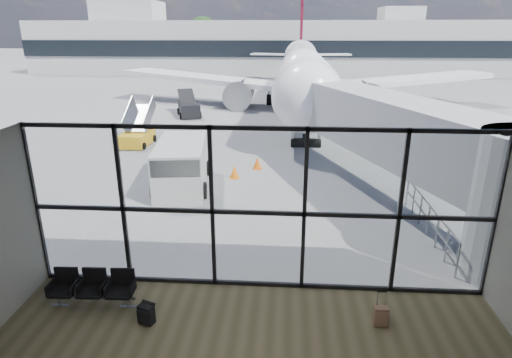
# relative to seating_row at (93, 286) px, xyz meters

# --- Properties ---
(ground) EXTENTS (220.00, 220.00, 0.00)m
(ground) POSITION_rel_seating_row_xyz_m (4.14, 41.12, -0.53)
(ground) COLOR slate
(ground) RESTS_ON ground
(lounge_shell) EXTENTS (12.02, 8.01, 4.51)m
(lounge_shell) POSITION_rel_seating_row_xyz_m (4.14, -3.68, 2.12)
(lounge_shell) COLOR brown
(lounge_shell) RESTS_ON ground
(glass_curtain_wall) EXTENTS (12.10, 0.12, 4.50)m
(glass_curtain_wall) POSITION_rel_seating_row_xyz_m (4.14, 1.12, 1.72)
(glass_curtain_wall) COLOR white
(glass_curtain_wall) RESTS_ON ground
(jet_bridge) EXTENTS (8.00, 16.50, 4.33)m
(jet_bridge) POSITION_rel_seating_row_xyz_m (9.04, 8.19, 2.23)
(jet_bridge) COLOR #AEB0B4
(jet_bridge) RESTS_ON ground
(apron_railing) EXTENTS (0.06, 5.46, 1.11)m
(apron_railing) POSITION_rel_seating_row_xyz_m (9.74, 4.62, 0.19)
(apron_railing) COLOR gray
(apron_railing) RESTS_ON ground
(far_terminal) EXTENTS (80.00, 12.20, 11.00)m
(far_terminal) POSITION_rel_seating_row_xyz_m (3.55, 63.09, 3.68)
(far_terminal) COLOR silver
(far_terminal) RESTS_ON ground
(tree_0) EXTENTS (4.95, 4.95, 7.12)m
(tree_0) POSITION_rel_seating_row_xyz_m (-40.86, 73.12, 4.10)
(tree_0) COLOR #382619
(tree_0) RESTS_ON ground
(tree_1) EXTENTS (5.61, 5.61, 8.07)m
(tree_1) POSITION_rel_seating_row_xyz_m (-34.86, 73.12, 4.72)
(tree_1) COLOR #382619
(tree_1) RESTS_ON ground
(tree_2) EXTENTS (6.27, 6.27, 9.03)m
(tree_2) POSITION_rel_seating_row_xyz_m (-28.86, 73.12, 5.35)
(tree_2) COLOR #382619
(tree_2) RESTS_ON ground
(tree_3) EXTENTS (4.95, 4.95, 7.12)m
(tree_3) POSITION_rel_seating_row_xyz_m (-22.86, 73.12, 4.10)
(tree_3) COLOR #382619
(tree_3) RESTS_ON ground
(tree_4) EXTENTS (5.61, 5.61, 8.07)m
(tree_4) POSITION_rel_seating_row_xyz_m (-16.86, 73.12, 4.72)
(tree_4) COLOR #382619
(tree_4) RESTS_ON ground
(tree_5) EXTENTS (6.27, 6.27, 9.03)m
(tree_5) POSITION_rel_seating_row_xyz_m (-10.86, 73.12, 5.35)
(tree_5) COLOR #382619
(tree_5) RESTS_ON ground
(seating_row) EXTENTS (2.16, 0.66, 0.96)m
(seating_row) POSITION_rel_seating_row_xyz_m (0.00, 0.00, 0.00)
(seating_row) COLOR gray
(seating_row) RESTS_ON ground
(backpack) EXTENTS (0.43, 0.42, 0.54)m
(backpack) POSITION_rel_seating_row_xyz_m (1.57, -0.69, -0.27)
(backpack) COLOR black
(backpack) RESTS_ON ground
(suitcase) EXTENTS (0.35, 0.27, 0.90)m
(suitcase) POSITION_rel_seating_row_xyz_m (7.17, -0.39, -0.26)
(suitcase) COLOR #916951
(suitcase) RESTS_ON ground
(airliner) EXTENTS (34.76, 40.21, 10.36)m
(airliner) POSITION_rel_seating_row_xyz_m (6.23, 32.11, 2.63)
(airliner) COLOR white
(airliner) RESTS_ON ground
(service_van) EXTENTS (2.78, 4.92, 2.04)m
(service_van) POSITION_rel_seating_row_xyz_m (0.25, 8.68, 0.52)
(service_van) COLOR silver
(service_van) RESTS_ON ground
(belt_loader) EXTENTS (2.68, 4.41, 1.93)m
(belt_loader) POSITION_rel_seating_row_xyz_m (-3.13, 25.23, 0.12)
(belt_loader) COLOR black
(belt_loader) RESTS_ON ground
(mobile_stairs) EXTENTS (1.78, 3.19, 2.21)m
(mobile_stairs) POSITION_rel_seating_row_xyz_m (-4.27, 15.91, 0.00)
(mobile_stairs) COLOR gold
(mobile_stairs) RESTS_ON ground
(traffic_cone_a) EXTENTS (0.44, 0.44, 0.63)m
(traffic_cone_a) POSITION_rel_seating_row_xyz_m (3.41, 11.64, -0.23)
(traffic_cone_a) COLOR #FF640D
(traffic_cone_a) RESTS_ON ground
(traffic_cone_b) EXTENTS (0.44, 0.44, 0.63)m
(traffic_cone_b) POSITION_rel_seating_row_xyz_m (2.41, 10.12, -0.23)
(traffic_cone_b) COLOR orange
(traffic_cone_b) RESTS_ON ground
(traffic_cone_c) EXTENTS (0.42, 0.42, 0.61)m
(traffic_cone_c) POSITION_rel_seating_row_xyz_m (9.14, 16.90, -0.24)
(traffic_cone_c) COLOR orange
(traffic_cone_c) RESTS_ON ground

